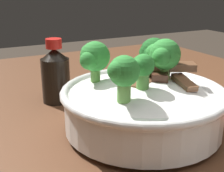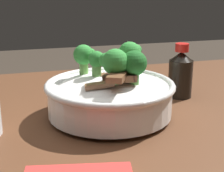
% 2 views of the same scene
% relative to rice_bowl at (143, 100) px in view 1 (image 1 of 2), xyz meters
% --- Properties ---
extents(rice_bowl, '(0.25, 0.25, 0.14)m').
position_rel_rice_bowl_xyz_m(rice_bowl, '(0.00, 0.00, 0.00)').
color(rice_bowl, white).
rests_on(rice_bowl, dining_table).
extents(soy_sauce_bottle, '(0.05, 0.05, 0.12)m').
position_rel_rice_bowl_xyz_m(soy_sauce_bottle, '(0.19, 0.08, 0.00)').
color(soy_sauce_bottle, black).
rests_on(soy_sauce_bottle, dining_table).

